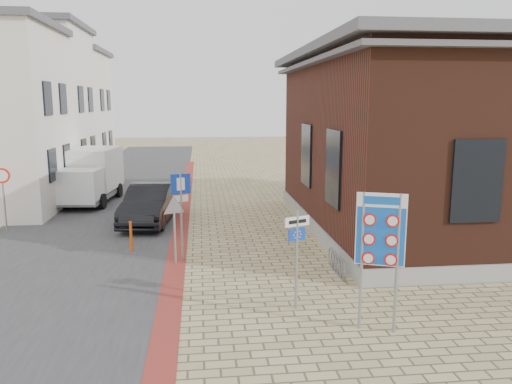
{
  "coord_description": "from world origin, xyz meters",
  "views": [
    {
      "loc": [
        -1.2,
        -11.18,
        4.83
      ],
      "look_at": [
        0.44,
        3.35,
        2.2
      ],
      "focal_mm": 35.0,
      "sensor_mm": 36.0,
      "label": 1
    }
  ],
  "objects": [
    {
      "name": "ground",
      "position": [
        0.0,
        0.0,
        0.0
      ],
      "size": [
        120.0,
        120.0,
        0.0
      ],
      "primitive_type": "plane",
      "color": "tan",
      "rests_on": "ground"
    },
    {
      "name": "road_strip",
      "position": [
        -5.5,
        15.0,
        0.01
      ],
      "size": [
        7.0,
        60.0,
        0.02
      ],
      "primitive_type": "cube",
      "color": "#38383A",
      "rests_on": "ground"
    },
    {
      "name": "curb_strip",
      "position": [
        -2.0,
        10.0,
        0.01
      ],
      "size": [
        0.6,
        40.0,
        0.02
      ],
      "primitive_type": "cube",
      "color": "maroon",
      "rests_on": "ground"
    },
    {
      "name": "brick_building",
      "position": [
        8.99,
        7.0,
        3.49
      ],
      "size": [
        13.0,
        13.0,
        6.8
      ],
      "color": "gray",
      "rests_on": "ground"
    },
    {
      "name": "townhouse_mid",
      "position": [
        -10.99,
        18.0,
        4.57
      ],
      "size": [
        7.4,
        6.4,
        9.1
      ],
      "color": "silver",
      "rests_on": "ground"
    },
    {
      "name": "townhouse_far",
      "position": [
        -10.99,
        24.0,
        4.17
      ],
      "size": [
        7.4,
        6.4,
        8.3
      ],
      "color": "silver",
      "rests_on": "ground"
    },
    {
      "name": "bike_rack",
      "position": [
        2.65,
        2.2,
        0.26
      ],
      "size": [
        0.08,
        1.8,
        0.6
      ],
      "color": "slate",
      "rests_on": "ground"
    },
    {
      "name": "sedan",
      "position": [
        -3.26,
        8.99,
        0.78
      ],
      "size": [
        2.17,
        4.88,
        1.56
      ],
      "primitive_type": "imported",
      "rotation": [
        0.0,
        0.0,
        -0.11
      ],
      "color": "black",
      "rests_on": "ground"
    },
    {
      "name": "box_truck",
      "position": [
        -6.48,
        13.58,
        1.34
      ],
      "size": [
        2.5,
        5.13,
        2.59
      ],
      "rotation": [
        0.0,
        0.0,
        -0.1
      ],
      "color": "slate",
      "rests_on": "ground"
    },
    {
      "name": "border_sign",
      "position": [
        2.5,
        -1.5,
        2.17
      ],
      "size": [
        0.98,
        0.41,
        3.01
      ],
      "rotation": [
        0.0,
        0.0,
        -0.37
      ],
      "color": "gray",
      "rests_on": "ground"
    },
    {
      "name": "essen_sign",
      "position": [
        1.0,
        -0.16,
        1.57
      ],
      "size": [
        0.61,
        0.27,
        2.39
      ],
      "rotation": [
        0.0,
        0.0,
        0.37
      ],
      "color": "gray",
      "rests_on": "ground"
    },
    {
      "name": "parking_sign",
      "position": [
        -1.8,
        3.84,
        1.93
      ],
      "size": [
        0.6,
        0.23,
        2.8
      ],
      "rotation": [
        0.0,
        0.0,
        0.32
      ],
      "color": "gray",
      "rests_on": "ground"
    },
    {
      "name": "yield_sign",
      "position": [
        -2.0,
        3.5,
        1.57
      ],
      "size": [
        0.72,
        0.29,
        2.09
      ],
      "rotation": [
        0.0,
        0.0,
        0.32
      ],
      "color": "gray",
      "rests_on": "ground"
    },
    {
      "name": "speed_sign",
      "position": [
        -8.5,
        8.0,
        1.65
      ],
      "size": [
        0.57,
        0.14,
        2.46
      ],
      "rotation": [
        0.0,
        0.0,
        0.2
      ],
      "color": "gray",
      "rests_on": "ground"
    },
    {
      "name": "bollard",
      "position": [
        -3.5,
        5.0,
        0.5
      ],
      "size": [
        0.11,
        0.11,
        1.01
      ],
      "primitive_type": "cylinder",
      "rotation": [
        0.0,
        0.0,
        -0.29
      ],
      "color": "#E4500C",
      "rests_on": "ground"
    }
  ]
}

